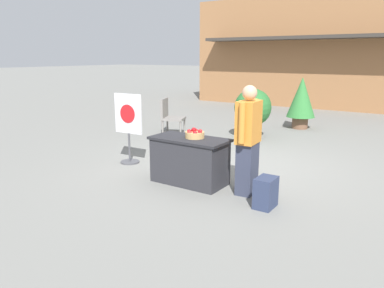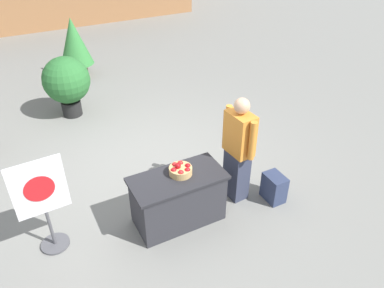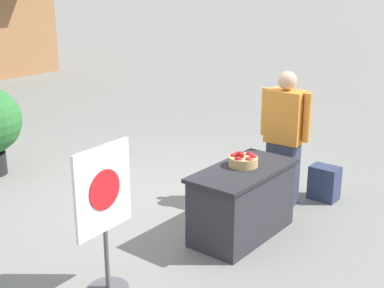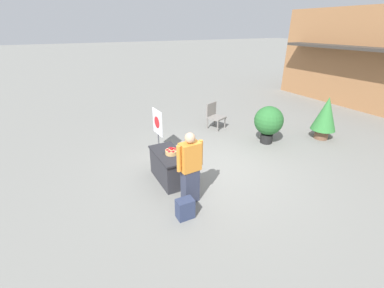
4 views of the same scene
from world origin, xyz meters
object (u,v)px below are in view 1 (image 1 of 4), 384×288
Objects in this scene: potted_plant_far_left at (301,99)px; display_table at (190,160)px; patio_chair at (170,115)px; person_visitor at (248,140)px; potted_plant_near_right at (253,109)px; backpack at (266,193)px; poster_board at (129,125)px; apple_basket at (195,134)px.

display_table is at bearing -89.84° from potted_plant_far_left.
potted_plant_far_left is (2.56, 2.70, 0.31)m from patio_chair.
person_visitor is 3.96m from potted_plant_near_right.
person_visitor is 3.83× the size of backpack.
potted_plant_near_right is at bearing 99.49° from display_table.
patio_chair is (-3.55, 2.81, -0.30)m from person_visitor.
potted_plant_far_left reaches higher than backpack.
poster_board reaches higher than potted_plant_near_right.
potted_plant_near_right is at bearing 117.22° from backpack.
apple_basket is 1.70m from poster_board.
person_visitor reaches higher than backpack.
display_table is at bearing 169.36° from backpack.
potted_plant_near_right is (0.99, 3.37, -0.00)m from poster_board.
apple_basket is at bearing -69.42° from patio_chair.
apple_basket is 5.54m from potted_plant_far_left.
backpack is 3.13m from poster_board.
patio_chair is at bearing 141.73° from backpack.
person_visitor is 4.54m from patio_chair.
patio_chair is at bearing -133.47° from potted_plant_far_left.
display_table is at bearing -80.51° from potted_plant_near_right.
apple_basket is 0.25× the size of potted_plant_near_right.
potted_plant_near_right is (-0.68, 3.65, -0.08)m from apple_basket.
apple_basket is 0.23× the size of poster_board.
display_table is 5.60m from potted_plant_far_left.
potted_plant_far_left reaches higher than display_table.
backpack is at bearing -62.78° from potted_plant_near_right.
apple_basket is 0.21× the size of potted_plant_far_left.
poster_board is (-2.58, 0.25, -0.08)m from person_visitor.
display_table is 1.07m from person_visitor.
person_visitor is at bearing 81.71° from poster_board.
patio_chair reaches higher than backpack.
poster_board is (-1.68, 0.28, -0.07)m from apple_basket.
patio_chair is (-4.00, 3.15, 0.30)m from backpack.
poster_board is (-1.61, 0.32, 0.36)m from display_table.
person_visitor reaches higher than poster_board.
poster_board is at bearing 170.62° from apple_basket.
potted_plant_near_right is (-2.04, 3.96, 0.52)m from backpack.
person_visitor reaches higher than potted_plant_near_right.
patio_chair is (-2.64, 2.84, -0.29)m from apple_basket.
person_visitor is (0.97, 0.07, 0.44)m from display_table.
potted_plant_far_left is (0.60, 1.89, 0.09)m from potted_plant_near_right.
apple_basket is 0.19× the size of person_visitor.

